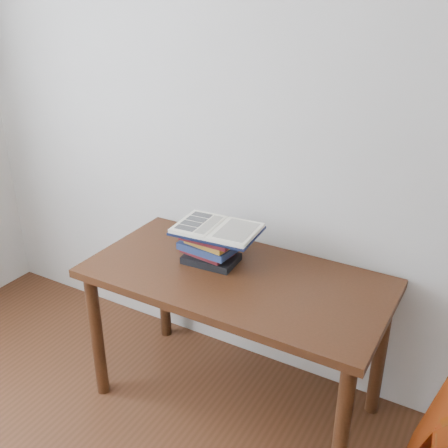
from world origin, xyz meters
The scene contains 3 objects.
desk centered at (0.11, 1.38, 0.61)m, with size 1.32×0.66×0.71m.
book_stack centered at (-0.05, 1.43, 0.78)m, with size 0.26×0.19×0.15m.
open_book centered at (-0.03, 1.45, 0.87)m, with size 0.39×0.28×0.03m.
Camera 1 is at (1.04, -0.35, 1.86)m, focal length 42.00 mm.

